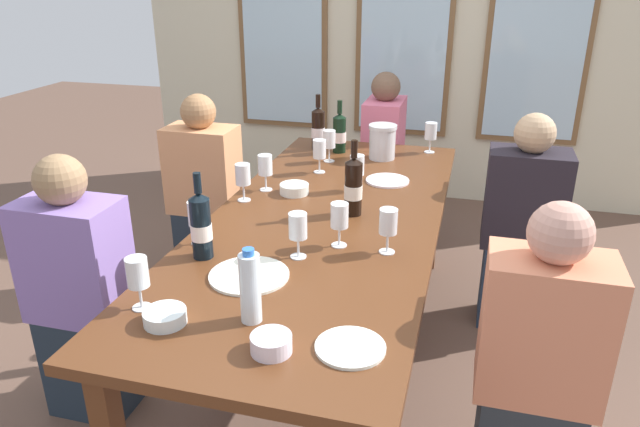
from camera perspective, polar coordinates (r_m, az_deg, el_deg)
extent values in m
plane|color=brown|center=(2.89, 0.48, -13.89)|extent=(12.00, 12.00, 0.00)
cube|color=beige|center=(4.64, 8.35, 19.13)|extent=(4.16, 0.06, 2.90)
cube|color=brown|center=(4.81, -3.69, 19.43)|extent=(0.72, 0.03, 1.88)
cube|color=silver|center=(4.80, -3.75, 19.42)|extent=(0.64, 0.01, 1.80)
cube|color=brown|center=(4.60, 8.27, 19.10)|extent=(0.72, 0.03, 1.88)
cube|color=silver|center=(4.58, 8.25, 19.09)|extent=(0.64, 0.01, 1.80)
cube|color=brown|center=(4.58, 20.75, 17.93)|extent=(0.72, 0.03, 1.88)
cube|color=silver|center=(4.56, 20.76, 17.92)|extent=(0.64, 0.01, 1.80)
cube|color=#5A3119|center=(2.53, 0.53, -0.70)|extent=(0.96, 2.36, 0.04)
cube|color=#5A3119|center=(3.73, -1.00, 1.13)|extent=(0.07, 0.07, 0.70)
cube|color=#5A3119|center=(3.61, 10.84, -0.07)|extent=(0.07, 0.07, 0.70)
cylinder|color=white|center=(2.95, 6.55, 3.18)|extent=(0.22, 0.22, 0.01)
cylinder|color=white|center=(2.06, -6.87, -5.96)|extent=(0.28, 0.28, 0.01)
cylinder|color=white|center=(1.69, 2.95, -12.80)|extent=(0.20, 0.20, 0.01)
cylinder|color=silver|center=(3.29, 6.05, 6.75)|extent=(0.14, 0.14, 0.17)
cylinder|color=silver|center=(3.27, 6.11, 8.35)|extent=(0.16, 0.16, 0.02)
cylinder|color=black|center=(2.17, -11.42, -1.44)|extent=(0.07, 0.07, 0.23)
cone|color=black|center=(2.12, -11.68, 1.66)|extent=(0.07, 0.07, 0.02)
cylinder|color=black|center=(2.11, -11.78, 2.91)|extent=(0.03, 0.03, 0.08)
cylinder|color=white|center=(2.18, -11.39, -1.71)|extent=(0.08, 0.08, 0.06)
cylinder|color=black|center=(3.39, 1.89, 7.60)|extent=(0.08, 0.07, 0.20)
cone|color=black|center=(3.36, 1.91, 9.44)|extent=(0.08, 0.07, 0.02)
cylinder|color=black|center=(3.35, 1.92, 10.26)|extent=(0.03, 0.03, 0.08)
cylinder|color=#F6DCD3|center=(3.39, 1.89, 7.43)|extent=(0.08, 0.08, 0.06)
cylinder|color=black|center=(3.44, -0.18, 8.03)|extent=(0.07, 0.08, 0.22)
cone|color=black|center=(3.41, -0.19, 10.02)|extent=(0.07, 0.08, 0.02)
cylinder|color=black|center=(3.40, -0.19, 10.84)|extent=(0.03, 0.03, 0.08)
cylinder|color=silver|center=(3.45, -0.18, 7.85)|extent=(0.08, 0.08, 0.06)
cylinder|color=black|center=(2.51, 3.24, 2.37)|extent=(0.08, 0.08, 0.23)
cone|color=black|center=(2.47, 3.30, 5.14)|extent=(0.08, 0.08, 0.02)
cylinder|color=black|center=(2.45, 3.33, 6.25)|extent=(0.03, 0.03, 0.08)
cylinder|color=silver|center=(2.51, 3.23, 2.13)|extent=(0.08, 0.08, 0.06)
cylinder|color=white|center=(2.77, -2.50, 2.40)|extent=(0.14, 0.14, 0.05)
cylinder|color=white|center=(1.85, -14.77, -9.64)|extent=(0.13, 0.13, 0.04)
cylinder|color=white|center=(1.67, -4.74, -12.44)|extent=(0.12, 0.12, 0.05)
cylinder|color=white|center=(1.77, -6.77, -7.21)|extent=(0.06, 0.06, 0.22)
cylinder|color=blue|center=(1.71, -6.95, -3.72)|extent=(0.04, 0.04, 0.02)
cylinder|color=white|center=(2.26, 1.86, -3.08)|extent=(0.06, 0.06, 0.00)
cylinder|color=white|center=(2.24, 1.87, -2.17)|extent=(0.01, 0.01, 0.07)
cylinder|color=white|center=(2.21, 1.90, -0.17)|extent=(0.07, 0.07, 0.09)
cylinder|color=white|center=(2.72, -7.34, 1.31)|extent=(0.06, 0.06, 0.00)
cylinder|color=white|center=(2.70, -7.39, 2.09)|extent=(0.01, 0.01, 0.07)
cylinder|color=white|center=(2.67, -7.48, 3.79)|extent=(0.07, 0.07, 0.09)
cylinder|color=white|center=(2.17, -2.01, -4.19)|extent=(0.06, 0.06, 0.00)
cylinder|color=white|center=(2.16, -2.02, -3.26)|extent=(0.01, 0.01, 0.07)
cylinder|color=white|center=(2.12, -2.05, -1.20)|extent=(0.07, 0.07, 0.09)
cylinder|color=white|center=(3.07, -0.06, 4.04)|extent=(0.06, 0.06, 0.00)
cylinder|color=white|center=(3.06, -0.06, 4.75)|extent=(0.01, 0.01, 0.07)
cylinder|color=white|center=(3.03, -0.06, 6.27)|extent=(0.07, 0.07, 0.09)
cylinder|color=beige|center=(3.04, -0.06, 5.75)|extent=(0.06, 0.06, 0.03)
cylinder|color=white|center=(1.95, -16.84, -8.67)|extent=(0.06, 0.06, 0.00)
cylinder|color=white|center=(1.93, -16.97, -7.67)|extent=(0.01, 0.01, 0.07)
cylinder|color=white|center=(1.89, -17.27, -5.44)|extent=(0.07, 0.07, 0.09)
cylinder|color=white|center=(2.83, -5.24, 2.32)|extent=(0.06, 0.06, 0.00)
cylinder|color=white|center=(2.82, -5.27, 3.07)|extent=(0.01, 0.01, 0.07)
cylinder|color=white|center=(2.79, -5.33, 4.71)|extent=(0.07, 0.07, 0.09)
cylinder|color=white|center=(2.82, 3.55, 2.30)|extent=(0.06, 0.06, 0.00)
cylinder|color=white|center=(2.81, 3.57, 3.06)|extent=(0.01, 0.01, 0.07)
cylinder|color=white|center=(2.78, 3.61, 4.70)|extent=(0.07, 0.07, 0.09)
cylinder|color=white|center=(3.25, 0.88, 5.10)|extent=(0.06, 0.06, 0.00)
cylinder|color=white|center=(3.24, 0.89, 5.77)|extent=(0.01, 0.01, 0.07)
cylinder|color=white|center=(3.21, 0.90, 7.22)|extent=(0.07, 0.07, 0.09)
cylinder|color=beige|center=(3.22, 0.89, 6.61)|extent=(0.06, 0.06, 0.02)
cylinder|color=white|center=(3.47, 10.53, 5.88)|extent=(0.06, 0.06, 0.00)
cylinder|color=white|center=(3.46, 10.58, 6.50)|extent=(0.01, 0.01, 0.07)
cylinder|color=white|center=(3.43, 10.68, 7.86)|extent=(0.07, 0.07, 0.09)
cylinder|color=maroon|center=(3.44, 10.64, 7.31)|extent=(0.06, 0.06, 0.02)
cylinder|color=white|center=(2.22, 6.48, -3.69)|extent=(0.06, 0.06, 0.00)
cylinder|color=white|center=(2.21, 6.53, -2.78)|extent=(0.01, 0.01, 0.07)
cylinder|color=white|center=(2.17, 6.63, -0.75)|extent=(0.07, 0.07, 0.09)
cylinder|color=white|center=(2.32, -11.60, -2.82)|extent=(0.06, 0.06, 0.00)
cylinder|color=white|center=(2.31, -11.68, -1.94)|extent=(0.01, 0.01, 0.07)
cylinder|color=white|center=(2.27, -11.84, 0.01)|extent=(0.07, 0.07, 0.09)
cube|color=#212C39|center=(2.68, -21.14, -13.09)|extent=(0.32, 0.24, 0.45)
cube|color=#896BB9|center=(2.45, -22.67, -4.17)|extent=(0.38, 0.24, 0.48)
sphere|color=#987550|center=(2.33, -23.86, 2.99)|extent=(0.19, 0.19, 0.19)
cube|color=#E0845F|center=(1.99, 20.85, -10.33)|extent=(0.38, 0.24, 0.48)
sphere|color=tan|center=(1.84, 22.25, -1.77)|extent=(0.19, 0.19, 0.19)
cube|color=#232D37|center=(3.50, -10.69, -3.05)|extent=(0.32, 0.24, 0.45)
cube|color=tan|center=(3.33, -11.26, 4.17)|extent=(0.38, 0.24, 0.48)
sphere|color=#A3744B|center=(3.24, -11.71, 9.63)|extent=(0.19, 0.19, 0.19)
cube|color=#213044|center=(3.21, 18.20, -6.40)|extent=(0.32, 0.24, 0.45)
cube|color=black|center=(3.02, 19.26, 1.35)|extent=(0.38, 0.24, 0.48)
sphere|color=tan|center=(2.92, 20.09, 7.29)|extent=(0.19, 0.19, 0.19)
cube|color=#282C44|center=(4.11, 5.92, 1.20)|extent=(0.24, 0.32, 0.45)
cube|color=pink|center=(3.96, 6.19, 7.46)|extent=(0.24, 0.38, 0.48)
sphere|color=brown|center=(3.89, 6.39, 12.09)|extent=(0.19, 0.19, 0.19)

